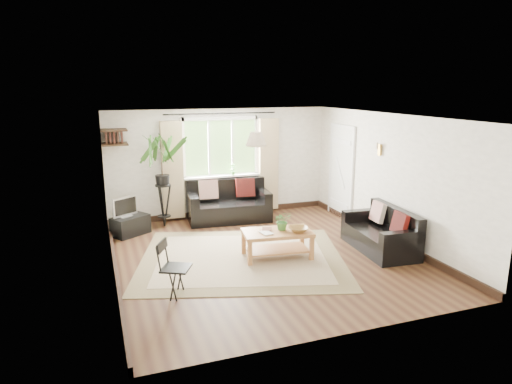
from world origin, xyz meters
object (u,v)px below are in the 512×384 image
object	(u,v)px
tv_stand	(130,225)
folding_chair	(176,269)
sofa_right	(380,231)
coffee_table	(277,244)
palm_stand	(163,181)
sofa_back	(229,202)

from	to	relation	value
tv_stand	folding_chair	size ratio (longest dim) A/B	0.88
sofa_right	coffee_table	xyz separation A→B (m)	(-1.87, 0.28, -0.13)
sofa_right	coffee_table	bearing A→B (deg)	-94.10
coffee_table	tv_stand	bearing A→B (deg)	136.99
tv_stand	palm_stand	world-z (taller)	palm_stand
sofa_back	tv_stand	bearing A→B (deg)	-166.94
coffee_table	folding_chair	xyz separation A→B (m)	(-1.88, -0.88, 0.16)
tv_stand	coffee_table	bearing A→B (deg)	-75.53
coffee_table	palm_stand	bearing A→B (deg)	121.98
sofa_right	tv_stand	xyz separation A→B (m)	(-4.14, 2.40, -0.17)
coffee_table	sofa_back	bearing A→B (deg)	93.60
coffee_table	folding_chair	bearing A→B (deg)	-154.97
palm_stand	folding_chair	distance (m)	3.42
coffee_table	tv_stand	xyz separation A→B (m)	(-2.27, 2.12, -0.05)
palm_stand	folding_chair	world-z (taller)	palm_stand
sofa_right	tv_stand	size ratio (longest dim) A/B	2.19
tv_stand	sofa_back	bearing A→B (deg)	-24.50
sofa_back	sofa_right	world-z (taller)	sofa_back
sofa_back	coffee_table	bearing A→B (deg)	-81.35
sofa_back	tv_stand	distance (m)	2.15
tv_stand	palm_stand	size ratio (longest dim) A/B	0.37
tv_stand	palm_stand	xyz separation A→B (m)	(0.72, 0.36, 0.77)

